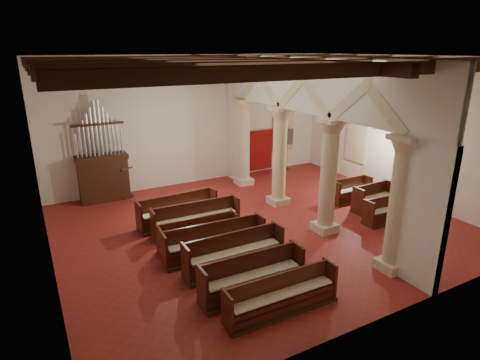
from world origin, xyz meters
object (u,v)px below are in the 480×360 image
(lectern, at_px, (125,185))
(aisle_pew_0, at_px, (386,214))
(processional_banner, at_px, (287,155))
(nave_pew_0, at_px, (282,300))
(pipe_organ, at_px, (103,169))

(lectern, height_order, aisle_pew_0, lectern)
(lectern, distance_m, processional_banner, 8.71)
(processional_banner, height_order, nave_pew_0, processional_banner)
(lectern, height_order, nave_pew_0, lectern)
(pipe_organ, distance_m, lectern, 1.15)
(pipe_organ, bearing_deg, lectern, -8.68)
(lectern, bearing_deg, nave_pew_0, -105.75)
(lectern, xyz_separation_m, aisle_pew_0, (8.01, -7.36, -0.25))
(pipe_organ, distance_m, processional_banner, 9.55)
(processional_banner, bearing_deg, lectern, -160.56)
(pipe_organ, relative_size, nave_pew_0, 1.43)
(processional_banner, bearing_deg, pipe_organ, -161.38)
(processional_banner, distance_m, nave_pew_0, 12.42)
(aisle_pew_0, bearing_deg, processional_banner, 87.02)
(lectern, relative_size, aisle_pew_0, 0.75)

